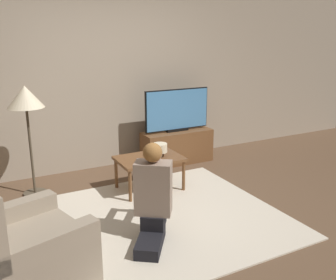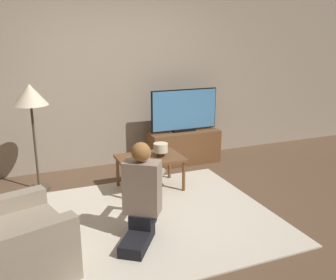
{
  "view_description": "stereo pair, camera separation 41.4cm",
  "coord_description": "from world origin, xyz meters",
  "px_view_note": "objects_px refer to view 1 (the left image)",
  "views": [
    {
      "loc": [
        -1.71,
        -3.24,
        1.91
      ],
      "look_at": [
        0.32,
        0.62,
        0.67
      ],
      "focal_mm": 40.0,
      "sensor_mm": 36.0,
      "label": 1
    },
    {
      "loc": [
        -1.33,
        -3.42,
        1.91
      ],
      "look_at": [
        0.32,
        0.62,
        0.67
      ],
      "focal_mm": 40.0,
      "sensor_mm": 36.0,
      "label": 2
    }
  ],
  "objects_px": {
    "floor_lamp": "(26,103)",
    "person_kneeling": "(153,194)",
    "tv": "(177,110)",
    "armchair": "(21,253)",
    "table_lamp": "(160,149)",
    "coffee_table": "(149,161)"
  },
  "relations": [
    {
      "from": "tv",
      "to": "person_kneeling",
      "type": "relative_size",
      "value": 1.09
    },
    {
      "from": "person_kneeling",
      "to": "tv",
      "type": "bearing_deg",
      "value": -89.95
    },
    {
      "from": "coffee_table",
      "to": "floor_lamp",
      "type": "height_order",
      "value": "floor_lamp"
    },
    {
      "from": "table_lamp",
      "to": "coffee_table",
      "type": "bearing_deg",
      "value": 164.88
    },
    {
      "from": "person_kneeling",
      "to": "table_lamp",
      "type": "xyz_separation_m",
      "value": [
        0.6,
        1.06,
        0.07
      ]
    },
    {
      "from": "armchair",
      "to": "coffee_table",
      "type": "bearing_deg",
      "value": -69.14
    },
    {
      "from": "table_lamp",
      "to": "floor_lamp",
      "type": "bearing_deg",
      "value": 158.66
    },
    {
      "from": "floor_lamp",
      "to": "coffee_table",
      "type": "bearing_deg",
      "value": -21.93
    },
    {
      "from": "coffee_table",
      "to": "table_lamp",
      "type": "relative_size",
      "value": 4.44
    },
    {
      "from": "armchair",
      "to": "person_kneeling",
      "type": "bearing_deg",
      "value": -97.95
    },
    {
      "from": "armchair",
      "to": "floor_lamp",
      "type": "bearing_deg",
      "value": -27.58
    },
    {
      "from": "tv",
      "to": "armchair",
      "type": "relative_size",
      "value": 1.01
    },
    {
      "from": "coffee_table",
      "to": "tv",
      "type": "bearing_deg",
      "value": 43.18
    },
    {
      "from": "floor_lamp",
      "to": "armchair",
      "type": "relative_size",
      "value": 1.31
    },
    {
      "from": "floor_lamp",
      "to": "person_kneeling",
      "type": "distance_m",
      "value": 1.95
    },
    {
      "from": "floor_lamp",
      "to": "person_kneeling",
      "type": "height_order",
      "value": "floor_lamp"
    },
    {
      "from": "armchair",
      "to": "table_lamp",
      "type": "relative_size",
      "value": 5.72
    },
    {
      "from": "coffee_table",
      "to": "floor_lamp",
      "type": "bearing_deg",
      "value": 158.07
    },
    {
      "from": "tv",
      "to": "coffee_table",
      "type": "bearing_deg",
      "value": -136.82
    },
    {
      "from": "floor_lamp",
      "to": "table_lamp",
      "type": "xyz_separation_m",
      "value": [
        1.45,
        -0.57,
        -0.61
      ]
    },
    {
      "from": "tv",
      "to": "table_lamp",
      "type": "height_order",
      "value": "tv"
    },
    {
      "from": "tv",
      "to": "floor_lamp",
      "type": "relative_size",
      "value": 0.77
    }
  ]
}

